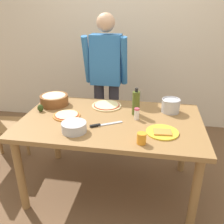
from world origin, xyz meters
TOP-DOWN VIEW (x-y plane):
  - ground at (0.00, 0.00)m, footprint 8.00×8.00m
  - wall_back at (0.00, 1.60)m, footprint 5.60×0.10m
  - dining_table at (0.00, 0.00)m, footprint 1.60×0.96m
  - person_cook at (-0.19, 0.76)m, footprint 0.49×0.25m
  - pizza_raw_on_board at (-0.10, 0.29)m, footprint 0.29×0.29m
  - pizza_cooked_on_tray at (-0.41, -0.00)m, footprint 0.25×0.25m
  - plate_with_slice at (0.45, -0.18)m, footprint 0.26×0.26m
  - popcorn_bowl at (-0.63, 0.25)m, footprint 0.28×0.28m
  - mixing_bowl_steel at (-0.25, -0.27)m, footprint 0.20×0.20m
  - olive_oil_bottle at (0.21, 0.15)m, footprint 0.07×0.07m
  - steel_pot at (0.53, 0.26)m, footprint 0.17×0.17m
  - cup_orange at (0.29, -0.36)m, footprint 0.07×0.07m
  - salt_shaker at (0.22, 0.04)m, footprint 0.04×0.04m
  - chef_knife at (-0.05, -0.13)m, footprint 0.26×0.17m
  - avocado at (-0.69, 0.06)m, footprint 0.06×0.06m

SIDE VIEW (x-z plane):
  - ground at x=0.00m, z-range 0.00..0.00m
  - dining_table at x=0.00m, z-range 0.29..1.05m
  - chef_knife at x=-0.05m, z-range 0.76..0.78m
  - plate_with_slice at x=0.45m, z-range 0.76..0.78m
  - pizza_raw_on_board at x=-0.10m, z-range 0.76..0.78m
  - pizza_cooked_on_tray at x=-0.41m, z-range 0.76..0.78m
  - avocado at x=-0.69m, z-range 0.76..0.83m
  - mixing_bowl_steel at x=-0.25m, z-range 0.76..0.84m
  - cup_orange at x=0.29m, z-range 0.76..0.84m
  - salt_shaker at x=0.22m, z-range 0.76..0.87m
  - popcorn_bowl at x=-0.63m, z-range 0.76..0.88m
  - steel_pot at x=0.53m, z-range 0.76..0.89m
  - olive_oil_bottle at x=0.21m, z-range 0.75..1.00m
  - person_cook at x=-0.19m, z-range 0.13..1.75m
  - wall_back at x=0.00m, z-range 0.00..2.60m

